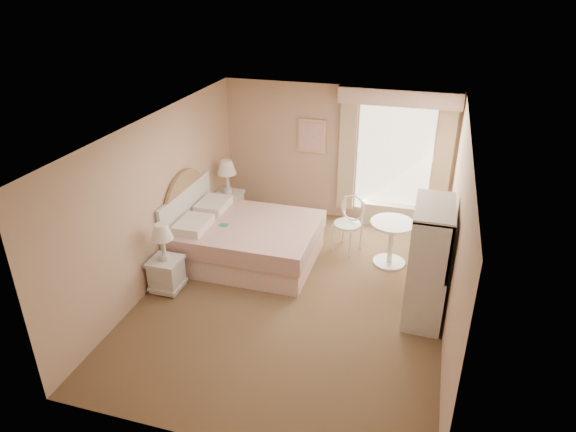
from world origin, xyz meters
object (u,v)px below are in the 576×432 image
(round_table, at_px, (391,236))
(cafe_chair, at_px, (350,219))
(bed, at_px, (241,238))
(nightstand_near, at_px, (166,266))
(nightstand_far, at_px, (228,199))
(armoire, at_px, (427,272))

(round_table, distance_m, cafe_chair, 0.79)
(bed, distance_m, cafe_chair, 1.83)
(bed, height_order, cafe_chair, bed)
(round_table, bearing_deg, nightstand_near, -151.16)
(nightstand_far, bearing_deg, nightstand_near, -90.00)
(cafe_chair, height_order, armoire, armoire)
(cafe_chair, bearing_deg, nightstand_near, -117.60)
(cafe_chair, distance_m, armoire, 2.02)
(round_table, bearing_deg, nightstand_far, 167.01)
(nightstand_far, relative_size, cafe_chair, 1.25)
(nightstand_near, relative_size, cafe_chair, 1.13)
(armoire, bearing_deg, cafe_chair, 130.41)
(bed, height_order, armoire, armoire)
(bed, relative_size, nightstand_near, 2.06)
(bed, relative_size, round_table, 2.99)
(bed, xyz_separation_m, nightstand_near, (-0.72, -1.15, 0.04))
(nightstand_far, bearing_deg, cafe_chair, -9.87)
(nightstand_near, distance_m, nightstand_far, 2.40)
(bed, bearing_deg, round_table, 12.86)
(cafe_chair, bearing_deg, armoire, -27.53)
(nightstand_far, height_order, armoire, armoire)
(nightstand_far, xyz_separation_m, round_table, (3.07, -0.71, 0.05))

